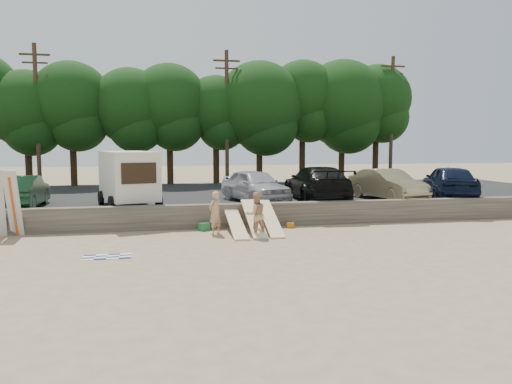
{
  "coord_description": "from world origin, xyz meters",
  "views": [
    {
      "loc": [
        -2.82,
        -17.63,
        3.56
      ],
      "look_at": [
        1.37,
        3.0,
        1.47
      ],
      "focal_mm": 35.0,
      "sensor_mm": 36.0,
      "label": 1
    }
  ],
  "objects_px": {
    "box_trailer": "(128,176)",
    "cooler": "(204,227)",
    "car_3": "(317,183)",
    "beachgoer_a": "(215,213)",
    "car_1": "(22,192)",
    "car_2": "(255,186)",
    "car_4": "(387,185)",
    "beachgoer_b": "(256,215)",
    "car_5": "(449,182)"
  },
  "relations": [
    {
      "from": "box_trailer",
      "to": "cooler",
      "type": "distance_m",
      "value": 4.71
    },
    {
      "from": "car_3",
      "to": "box_trailer",
      "type": "bearing_deg",
      "value": 7.33
    },
    {
      "from": "box_trailer",
      "to": "beachgoer_a",
      "type": "relative_size",
      "value": 2.53
    },
    {
      "from": "car_1",
      "to": "car_2",
      "type": "distance_m",
      "value": 10.46
    },
    {
      "from": "car_1",
      "to": "car_2",
      "type": "relative_size",
      "value": 0.95
    },
    {
      "from": "car_3",
      "to": "car_4",
      "type": "xyz_separation_m",
      "value": [
        3.45,
        -0.69,
        -0.08
      ]
    },
    {
      "from": "box_trailer",
      "to": "car_2",
      "type": "distance_m",
      "value": 5.97
    },
    {
      "from": "beachgoer_b",
      "to": "cooler",
      "type": "xyz_separation_m",
      "value": [
        -1.78,
        1.78,
        -0.7
      ]
    },
    {
      "from": "cooler",
      "to": "beachgoer_a",
      "type": "bearing_deg",
      "value": -93.39
    },
    {
      "from": "beachgoer_a",
      "to": "car_1",
      "type": "bearing_deg",
      "value": -69.45
    },
    {
      "from": "car_4",
      "to": "box_trailer",
      "type": "bearing_deg",
      "value": 168.85
    },
    {
      "from": "car_5",
      "to": "beachgoer_b",
      "type": "distance_m",
      "value": 12.16
    },
    {
      "from": "beachgoer_a",
      "to": "car_3",
      "type": "bearing_deg",
      "value": 177.21
    },
    {
      "from": "car_4",
      "to": "cooler",
      "type": "distance_m",
      "value": 10.03
    },
    {
      "from": "beachgoer_a",
      "to": "cooler",
      "type": "relative_size",
      "value": 4.43
    },
    {
      "from": "beachgoer_a",
      "to": "beachgoer_b",
      "type": "xyz_separation_m",
      "value": [
        1.44,
        -0.88,
        0.02
      ]
    },
    {
      "from": "car_5",
      "to": "car_1",
      "type": "bearing_deg",
      "value": 17.96
    },
    {
      "from": "car_4",
      "to": "beachgoer_a",
      "type": "relative_size",
      "value": 2.77
    },
    {
      "from": "beachgoer_b",
      "to": "cooler",
      "type": "relative_size",
      "value": 4.51
    },
    {
      "from": "car_2",
      "to": "beachgoer_b",
      "type": "bearing_deg",
      "value": -117.98
    },
    {
      "from": "car_2",
      "to": "car_3",
      "type": "distance_m",
      "value": 3.2
    },
    {
      "from": "car_4",
      "to": "beachgoer_b",
      "type": "distance_m",
      "value": 9.09
    },
    {
      "from": "car_2",
      "to": "beachgoer_b",
      "type": "relative_size",
      "value": 2.71
    },
    {
      "from": "car_1",
      "to": "car_4",
      "type": "xyz_separation_m",
      "value": [
        17.1,
        -0.22,
        0.04
      ]
    },
    {
      "from": "car_5",
      "to": "beachgoer_b",
      "type": "relative_size",
      "value": 2.96
    },
    {
      "from": "beachgoer_a",
      "to": "cooler",
      "type": "height_order",
      "value": "beachgoer_a"
    },
    {
      "from": "car_3",
      "to": "car_5",
      "type": "relative_size",
      "value": 1.15
    },
    {
      "from": "car_5",
      "to": "cooler",
      "type": "height_order",
      "value": "car_5"
    },
    {
      "from": "car_2",
      "to": "cooler",
      "type": "height_order",
      "value": "car_2"
    },
    {
      "from": "car_4",
      "to": "car_5",
      "type": "bearing_deg",
      "value": -10.55
    },
    {
      "from": "box_trailer",
      "to": "car_2",
      "type": "bearing_deg",
      "value": -9.84
    },
    {
      "from": "car_4",
      "to": "beachgoer_b",
      "type": "xyz_separation_m",
      "value": [
        -7.69,
        -4.81,
        -0.61
      ]
    },
    {
      "from": "car_2",
      "to": "cooler",
      "type": "bearing_deg",
      "value": -145.32
    },
    {
      "from": "box_trailer",
      "to": "beachgoer_b",
      "type": "bearing_deg",
      "value": -59.89
    },
    {
      "from": "car_2",
      "to": "cooler",
      "type": "xyz_separation_m",
      "value": [
        -2.83,
        -3.57,
        -1.33
      ]
    },
    {
      "from": "car_3",
      "to": "car_5",
      "type": "height_order",
      "value": "car_5"
    },
    {
      "from": "car_2",
      "to": "beachgoer_a",
      "type": "height_order",
      "value": "car_2"
    },
    {
      "from": "car_3",
      "to": "cooler",
      "type": "relative_size",
      "value": 15.32
    },
    {
      "from": "box_trailer",
      "to": "beachgoer_a",
      "type": "bearing_deg",
      "value": -64.15
    },
    {
      "from": "car_4",
      "to": "car_1",
      "type": "bearing_deg",
      "value": 167.96
    },
    {
      "from": "car_5",
      "to": "beachgoer_a",
      "type": "height_order",
      "value": "car_5"
    },
    {
      "from": "car_5",
      "to": "beachgoer_b",
      "type": "height_order",
      "value": "car_5"
    },
    {
      "from": "car_3",
      "to": "car_4",
      "type": "bearing_deg",
      "value": 171.56
    },
    {
      "from": "car_1",
      "to": "cooler",
      "type": "xyz_separation_m",
      "value": [
        7.63,
        -3.25,
        -1.27
      ]
    },
    {
      "from": "box_trailer",
      "to": "car_3",
      "type": "distance_m",
      "value": 9.15
    },
    {
      "from": "box_trailer",
      "to": "car_3",
      "type": "height_order",
      "value": "box_trailer"
    },
    {
      "from": "box_trailer",
      "to": "beachgoer_b",
      "type": "distance_m",
      "value": 6.93
    },
    {
      "from": "box_trailer",
      "to": "beachgoer_a",
      "type": "xyz_separation_m",
      "value": [
        3.43,
        -3.9,
        -1.24
      ]
    },
    {
      "from": "box_trailer",
      "to": "cooler",
      "type": "height_order",
      "value": "box_trailer"
    },
    {
      "from": "box_trailer",
      "to": "car_2",
      "type": "height_order",
      "value": "box_trailer"
    }
  ]
}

